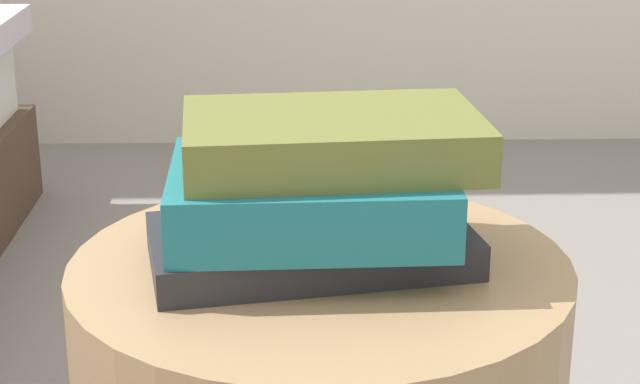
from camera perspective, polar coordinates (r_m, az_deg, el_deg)
book_charcoal at (r=0.96m, az=-0.51°, el=-2.89°), size 0.31×0.20×0.03m
book_teal at (r=0.95m, az=-0.57°, el=-0.23°), size 0.25×0.20×0.06m
book_olive at (r=0.94m, az=0.67°, el=2.88°), size 0.28×0.19×0.05m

